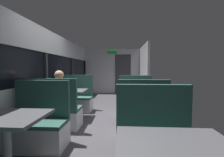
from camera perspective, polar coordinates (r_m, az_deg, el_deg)
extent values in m
cube|color=#423F44|center=(4.07, -3.61, -15.11)|extent=(3.30, 9.20, 0.02)
cube|color=#B2B2B7|center=(4.36, -23.05, -7.52)|extent=(0.08, 8.40, 0.95)
cube|color=#B2B2B7|center=(4.34, -23.58, 12.65)|extent=(0.08, 8.40, 0.60)
cube|color=black|center=(4.29, -23.46, 3.70)|extent=(0.03, 8.40, 0.75)
cube|color=#2D2D30|center=(4.28, -23.11, 3.71)|extent=(0.06, 0.08, 0.75)
cube|color=#2D2D30|center=(6.22, -14.38, 3.81)|extent=(0.06, 0.08, 0.75)
cube|color=#2D2D30|center=(8.25, -9.87, 3.83)|extent=(0.06, 0.08, 0.75)
cube|color=#B2B2B7|center=(8.04, 0.12, 2.64)|extent=(2.90, 0.08, 2.30)
cube|color=#333338|center=(7.98, 4.04, 1.54)|extent=(0.80, 0.04, 2.00)
cube|color=green|center=(8.02, 0.09, 9.58)|extent=(0.50, 0.03, 0.16)
cube|color=#B2B2B7|center=(6.89, 11.63, 2.38)|extent=(0.08, 2.40, 2.30)
cylinder|color=#9E9EA3|center=(2.41, -34.18, -20.22)|extent=(0.10, 0.10, 0.70)
cube|color=#4C4C51|center=(2.29, -34.52, -11.70)|extent=(0.90, 0.70, 0.04)
cube|color=silver|center=(2.98, -25.84, -18.52)|extent=(0.95, 0.50, 0.39)
cube|color=#2D564C|center=(2.90, -25.97, -14.40)|extent=(0.95, 0.50, 0.06)
cube|color=#2D564C|center=(2.99, -24.17, -6.78)|extent=(0.95, 0.08, 0.65)
cylinder|color=#9E9EA3|center=(4.28, -15.58, -9.29)|extent=(0.10, 0.10, 0.70)
cube|color=#4C4C51|center=(4.21, -15.67, -4.38)|extent=(0.90, 0.70, 0.04)
cube|color=silver|center=(3.72, -18.97, -13.81)|extent=(0.95, 0.50, 0.39)
cube|color=#2D564C|center=(3.66, -19.05, -10.45)|extent=(0.95, 0.50, 0.06)
cube|color=#2D564C|center=(3.40, -20.54, -5.45)|extent=(0.95, 0.08, 0.65)
cube|color=silver|center=(4.92, -12.99, -9.38)|extent=(0.95, 0.50, 0.39)
cube|color=#2D564C|center=(4.88, -13.03, -6.80)|extent=(0.95, 0.50, 0.06)
cube|color=#2D564C|center=(5.03, -12.41, -2.39)|extent=(0.95, 0.08, 0.65)
cube|color=#4C4C51|center=(1.34, 22.69, -22.49)|extent=(0.90, 0.70, 0.04)
cube|color=#2D564C|center=(2.04, 15.91, -22.12)|extent=(0.95, 0.50, 0.06)
cube|color=#2D564C|center=(2.11, 14.86, -10.93)|extent=(0.95, 0.08, 0.65)
cylinder|color=#9E9EA3|center=(3.87, 9.68, -10.58)|extent=(0.10, 0.10, 0.70)
cube|color=#4C4C51|center=(3.80, 9.74, -5.16)|extent=(0.90, 0.70, 0.04)
cube|color=silver|center=(3.29, 10.90, -16.03)|extent=(0.95, 0.50, 0.39)
cube|color=#2D564C|center=(3.22, 10.95, -12.26)|extent=(0.95, 0.50, 0.06)
cube|color=#2D564C|center=(2.94, 11.57, -6.72)|extent=(0.95, 0.08, 0.65)
cube|color=silver|center=(4.55, 8.76, -10.42)|extent=(0.95, 0.50, 0.39)
cube|color=#2D564C|center=(4.50, 8.79, -7.64)|extent=(0.95, 0.50, 0.06)
cube|color=#2D564C|center=(4.65, 8.60, -2.84)|extent=(0.95, 0.08, 0.65)
cube|color=#26262D|center=(3.71, -18.98, -13.37)|extent=(0.30, 0.36, 0.45)
cube|color=#8C664C|center=(3.64, -18.86, -5.22)|extent=(0.34, 0.22, 0.60)
sphere|color=tan|center=(3.62, -18.87, 1.25)|extent=(0.20, 0.20, 0.20)
cylinder|color=#8C664C|center=(3.88, -20.58, -4.42)|extent=(0.07, 0.28, 0.07)
cylinder|color=#8C664C|center=(3.74, -14.96, -4.61)|extent=(0.07, 0.28, 0.07)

